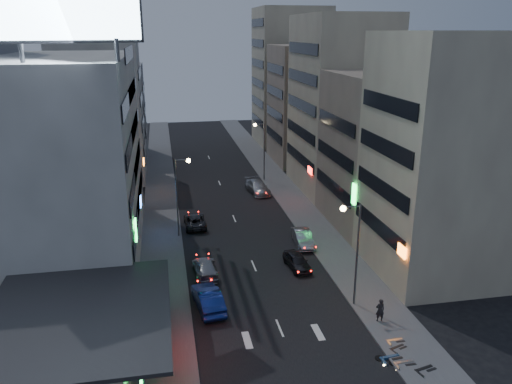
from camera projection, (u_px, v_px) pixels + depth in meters
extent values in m
plane|color=black|center=(294.00, 363.00, 31.41)|extent=(180.00, 180.00, 0.00)
cube|color=#4C4C4F|center=(161.00, 211.00, 58.02)|extent=(4.00, 120.00, 0.12)
cube|color=#4C4C4F|center=(294.00, 202.00, 60.87)|extent=(4.00, 120.00, 0.12)
cube|color=#C1B797|center=(63.00, 345.00, 30.24)|extent=(8.00, 12.00, 3.60)
cube|color=black|center=(77.00, 315.00, 29.82)|extent=(11.00, 13.00, 0.25)
cube|color=black|center=(148.00, 318.00, 30.75)|extent=(0.12, 4.00, 0.90)
cube|color=#FF1E14|center=(149.00, 318.00, 30.76)|extent=(0.04, 3.70, 0.70)
cube|color=beige|center=(54.00, 160.00, 44.33)|extent=(14.00, 24.00, 18.00)
cube|color=#C1B797|center=(441.00, 159.00, 40.83)|extent=(10.00, 11.00, 20.00)
cube|color=gray|center=(385.00, 151.00, 52.28)|extent=(11.00, 12.00, 16.00)
cube|color=#C1B797|center=(339.00, 105.00, 63.43)|extent=(10.00, 14.00, 22.00)
cube|color=beige|center=(100.00, 108.00, 67.66)|extent=(11.00, 10.00, 20.00)
cube|color=gray|center=(107.00, 112.00, 80.50)|extent=(12.00, 10.00, 15.00)
cube|color=gray|center=(309.00, 105.00, 78.16)|extent=(11.00, 12.00, 18.00)
cube|color=#C1B797|center=(290.00, 77.00, 90.41)|extent=(12.00, 12.00, 24.00)
cylinder|color=#595B60|center=(21.00, 51.00, 32.16)|extent=(0.30, 0.30, 1.50)
cylinder|color=#595B60|center=(117.00, 50.00, 33.23)|extent=(0.30, 0.30, 1.50)
cube|color=black|center=(65.00, 2.00, 31.79)|extent=(9.52, 3.75, 5.00)
cube|color=#BFE7FF|center=(65.00, 2.00, 31.61)|extent=(9.04, 3.34, 4.60)
cylinder|color=#595B60|center=(357.00, 256.00, 36.88)|extent=(0.16, 0.16, 8.00)
cylinder|color=#595B60|center=(351.00, 207.00, 35.56)|extent=(1.40, 0.10, 0.10)
sphere|color=#FFD88C|center=(343.00, 209.00, 35.48)|extent=(0.44, 0.44, 0.44)
cylinder|color=#595B60|center=(177.00, 198.00, 49.60)|extent=(0.16, 0.16, 8.00)
cylinder|color=#595B60|center=(182.00, 160.00, 48.53)|extent=(1.40, 0.10, 0.10)
sphere|color=#FFD88C|center=(188.00, 161.00, 48.66)|extent=(0.44, 0.44, 0.44)
cylinder|color=#595B60|center=(264.00, 152.00, 68.67)|extent=(0.16, 0.16, 8.00)
cylinder|color=#595B60|center=(259.00, 124.00, 67.35)|extent=(1.40, 0.10, 0.10)
sphere|color=#FFD88C|center=(255.00, 125.00, 67.27)|extent=(0.44, 0.44, 0.44)
imported|color=#232227|center=(297.00, 261.00, 43.85)|extent=(2.02, 4.11, 1.35)
imported|color=#A7ABB0|center=(303.00, 238.00, 48.64)|extent=(1.77, 4.50, 1.46)
imported|color=#242529|center=(195.00, 221.00, 53.23)|extent=(2.24, 4.72, 1.30)
imported|color=#A8ABB1|center=(258.00, 187.00, 64.36)|extent=(2.91, 5.66, 1.57)
imported|color=navy|center=(208.00, 299.00, 37.43)|extent=(2.36, 5.14, 1.63)
imported|color=gray|center=(205.00, 268.00, 42.61)|extent=(2.16, 4.82, 1.37)
imported|color=black|center=(380.00, 310.00, 35.55)|extent=(0.65, 0.45, 1.74)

